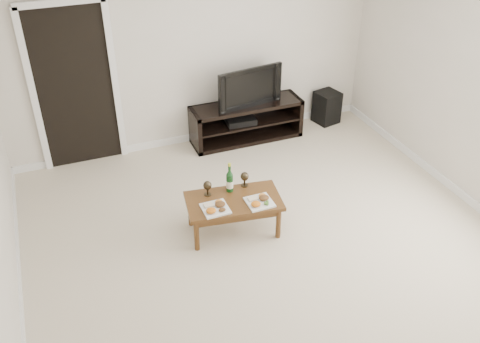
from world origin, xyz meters
The scene contains 14 objects.
floor centered at (0.00, 0.00, 0.00)m, with size 5.50×5.50×0.00m, color beige.
back_wall centered at (0.00, 2.77, 1.30)m, with size 5.00×0.04×2.60m, color silver.
ceiling centered at (0.00, 0.00, 2.62)m, with size 5.00×5.50×0.04m, color white.
doorway centered at (-1.55, 2.73, 1.02)m, with size 0.90×0.02×2.05m, color black.
media_console centered at (0.63, 2.50, 0.28)m, with size 1.56×0.45×0.55m, color black.
television centered at (0.63, 2.50, 0.82)m, with size 0.95×0.12×0.55m, color black.
av_receiver centered at (0.54, 2.48, 0.33)m, with size 0.40×0.30×0.08m, color black.
subwoofer centered at (1.94, 2.55, 0.24)m, with size 0.32×0.32×0.48m, color black.
coffee_table centered at (-0.27, 0.64, 0.21)m, with size 1.00×0.55×0.42m, color #523316.
plate_left centered at (-0.50, 0.55, 0.45)m, with size 0.27×0.27×0.07m, color white.
plate_right centered at (-0.03, 0.49, 0.45)m, with size 0.27×0.27×0.07m, color white.
wine_bottle centered at (-0.25, 0.81, 0.59)m, with size 0.07×0.07×0.35m, color #103C15.
goblet_left centered at (-0.49, 0.83, 0.51)m, with size 0.09×0.09×0.17m, color #332A1C, non-canonical shape.
goblet_right centered at (-0.06, 0.84, 0.51)m, with size 0.09×0.09×0.17m, color #332A1C, non-canonical shape.
Camera 1 is at (-1.88, -3.65, 3.75)m, focal length 40.00 mm.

